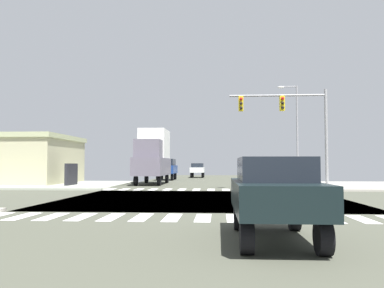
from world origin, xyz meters
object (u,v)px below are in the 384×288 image
(sedan_farside_1, at_px, (274,191))
(box_truck_queued_1, at_px, (153,155))
(suv_nearside_1, at_px, (167,167))
(sedan_crossing_2, at_px, (197,169))
(traffic_signal_mast, at_px, (289,116))
(street_lamp, at_px, (295,125))

(sedan_farside_1, xyz_separation_m, box_truck_queued_1, (-7.00, 25.90, 1.45))
(suv_nearside_1, height_order, sedan_farside_1, suv_nearside_1)
(sedan_farside_1, relative_size, sedan_crossing_2, 1.00)
(sedan_farside_1, bearing_deg, traffic_signal_mast, 79.08)
(street_lamp, distance_m, box_truck_queued_1, 12.86)
(sedan_farside_1, xyz_separation_m, sedan_crossing_2, (-4.00, 44.08, 0.00))
(traffic_signal_mast, distance_m, box_truck_queued_1, 13.21)
(street_lamp, distance_m, sedan_crossing_2, 20.01)
(traffic_signal_mast, relative_size, sedan_farside_1, 1.59)
(sedan_crossing_2, height_order, box_truck_queued_1, box_truck_queued_1)
(traffic_signal_mast, distance_m, street_lamp, 8.87)
(suv_nearside_1, bearing_deg, box_truck_queued_1, 90.00)
(street_lamp, height_order, box_truck_queued_1, street_lamp)
(traffic_signal_mast, height_order, suv_nearside_1, traffic_signal_mast)
(traffic_signal_mast, bearing_deg, suv_nearside_1, 121.52)
(traffic_signal_mast, xyz_separation_m, street_lamp, (2.01, 8.63, 0.15))
(suv_nearside_1, bearing_deg, sedan_crossing_2, -109.30)
(suv_nearside_1, xyz_separation_m, sedan_farside_1, (7.00, -35.51, -0.28))
(street_lamp, height_order, suv_nearside_1, street_lamp)
(sedan_crossing_2, xyz_separation_m, box_truck_queued_1, (-3.00, -18.17, 1.45))
(sedan_farside_1, distance_m, sedan_crossing_2, 44.26)
(street_lamp, relative_size, suv_nearside_1, 1.91)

